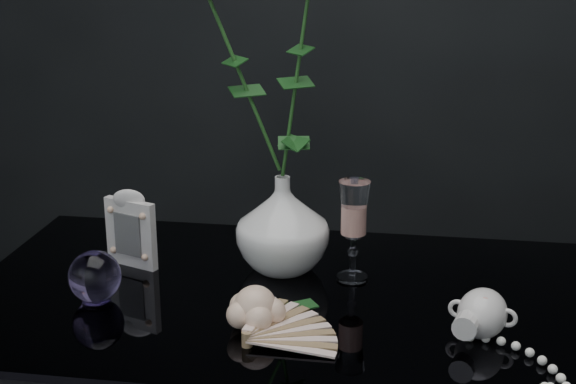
% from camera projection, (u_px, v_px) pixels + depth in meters
% --- Properties ---
extents(vase, '(0.17, 0.17, 0.16)m').
position_uv_depth(vase, '(283.00, 224.00, 1.32)').
color(vase, white).
rests_on(vase, table).
extents(wine_glass, '(0.07, 0.07, 0.17)m').
position_uv_depth(wine_glass, '(353.00, 231.00, 1.29)').
color(wine_glass, white).
rests_on(wine_glass, table).
extents(picture_frame, '(0.12, 0.11, 0.14)m').
position_uv_depth(picture_frame, '(131.00, 228.00, 1.34)').
color(picture_frame, silver).
rests_on(picture_frame, table).
extents(paperweight, '(0.09, 0.09, 0.08)m').
position_uv_depth(paperweight, '(95.00, 276.00, 1.22)').
color(paperweight, '#9981D2').
rests_on(paperweight, table).
extents(paper_fan, '(0.30, 0.27, 0.03)m').
position_uv_depth(paper_fan, '(247.00, 338.00, 1.09)').
color(paper_fan, '#F6E3C4').
rests_on(paper_fan, table).
extents(loose_rose, '(0.15, 0.20, 0.06)m').
position_uv_depth(loose_rose, '(255.00, 307.00, 1.14)').
color(loose_rose, '#FFC6A4').
rests_on(loose_rose, table).
extents(pearl_jar, '(0.30, 0.30, 0.07)m').
position_uv_depth(pearl_jar, '(483.00, 311.00, 1.12)').
color(pearl_jar, white).
rests_on(pearl_jar, table).
extents(roses, '(0.25, 0.12, 0.42)m').
position_uv_depth(roses, '(267.00, 51.00, 1.25)').
color(roses, '#EEA99E').
rests_on(roses, vase).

